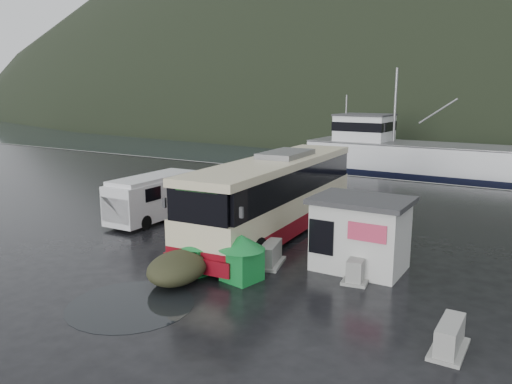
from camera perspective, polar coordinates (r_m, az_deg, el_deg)
The scene contains 14 objects.
ground at distance 20.77m, azimuth -7.22°, elevation -6.21°, with size 160.00×160.00×0.00m, color black.
harbor_water at distance 126.11m, azimuth 26.21°, elevation 7.44°, with size 300.00×180.00×0.02m, color black.
quay_edge at distance 38.01m, azimuth 12.03°, elevation 1.70°, with size 160.00×0.60×1.50m, color #999993.
coach_bus at distance 22.63m, azimuth 2.26°, elevation -4.64°, with size 3.16×12.73×3.60m, color beige, non-canonical shape.
white_van at distance 25.30m, azimuth -11.48°, elevation -3.13°, with size 1.86×5.38×2.24m, color white, non-canonical shape.
waste_bin_left at distance 17.94m, azimuth -6.33°, elevation -9.07°, with size 0.99×0.99×1.38m, color #167F34, non-canonical shape.
waste_bin_right at distance 17.11m, azimuth -1.63°, elevation -10.04°, with size 1.14×1.14×1.59m, color #167F34, non-canonical shape.
dome_tent at distance 17.16m, azimuth -8.90°, elevation -10.11°, with size 1.83×2.56×1.01m, color #33341F, non-canonical shape.
ticket_kiosk at distance 18.53m, azimuth 11.68°, elevation -8.56°, with size 3.34×2.53×2.61m, color silver, non-canonical shape.
jersey_barrier_a at distance 18.55m, azimuth 1.65°, elevation -8.30°, with size 0.82×1.65×0.82m, color #999993, non-canonical shape.
jersey_barrier_b at distance 17.56m, azimuth 11.52°, elevation -9.70°, with size 0.82×1.64×0.82m, color #999993, non-canonical shape.
jersey_barrier_c at distance 13.70m, azimuth 21.13°, elevation -16.59°, with size 0.77×1.55×0.77m, color #999993, non-canonical shape.
fishing_trawler at distance 46.15m, azimuth 18.57°, elevation 3.04°, with size 23.95×5.27×9.58m, color white, non-canonical shape.
puddles at distance 17.79m, azimuth -11.22°, elevation -9.39°, with size 12.83×11.80×0.01m.
Camera 1 is at (12.53, -15.33, 6.27)m, focal length 35.00 mm.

